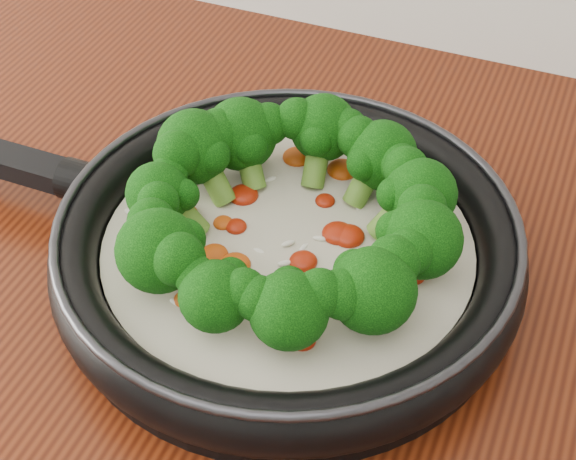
% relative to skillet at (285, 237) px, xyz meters
% --- Properties ---
extents(skillet, '(0.56, 0.36, 0.10)m').
position_rel_skillet_xyz_m(skillet, '(0.00, 0.00, 0.00)').
color(skillet, black).
rests_on(skillet, counter).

